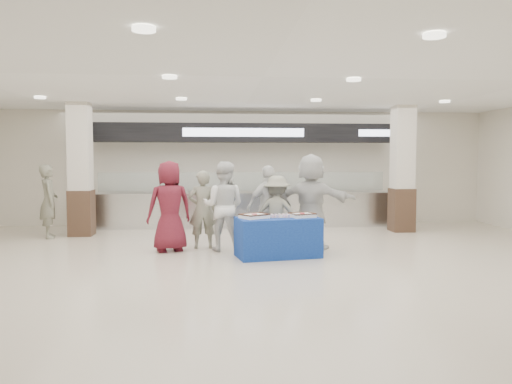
{
  "coord_description": "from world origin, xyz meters",
  "views": [
    {
      "loc": [
        -0.83,
        -8.14,
        1.9
      ],
      "look_at": [
        0.02,
        1.6,
        1.21
      ],
      "focal_mm": 35.0,
      "sensor_mm": 36.0,
      "label": 1
    }
  ],
  "objects": [
    {
      "name": "soldier_b",
      "position": [
        0.47,
        1.83,
        0.76
      ],
      "size": [
        1.11,
        0.83,
        1.53
      ],
      "primitive_type": "imported",
      "rotation": [
        0.0,
        0.0,
        2.85
      ],
      "color": "gray",
      "rests_on": "ground"
    },
    {
      "name": "sheet_cake_left",
      "position": [
        -0.05,
        1.14,
        0.8
      ],
      "size": [
        0.6,
        0.57,
        0.1
      ],
      "color": "white",
      "rests_on": "display_table"
    },
    {
      "name": "column_right",
      "position": [
        4.0,
        4.2,
        1.53
      ],
      "size": [
        0.55,
        0.55,
        3.2
      ],
      "color": "#3A261A",
      "rests_on": "ground"
    },
    {
      "name": "cupcake_tray",
      "position": [
        0.45,
        1.23,
        0.78
      ],
      "size": [
        0.38,
        0.29,
        0.06
      ],
      "color": "#B4B4B9",
      "rests_on": "display_table"
    },
    {
      "name": "display_table",
      "position": [
        0.41,
        1.19,
        0.38
      ],
      "size": [
        1.66,
        1.04,
        0.75
      ],
      "primitive_type": "cube",
      "rotation": [
        0.0,
        0.0,
        0.17
      ],
      "color": "#163C9A",
      "rests_on": "ground"
    },
    {
      "name": "soldier_bg",
      "position": [
        -4.66,
        3.88,
        0.86
      ],
      "size": [
        0.61,
        0.74,
        1.73
      ],
      "primitive_type": "imported",
      "rotation": [
        0.0,
        0.0,
        1.93
      ],
      "color": "gray",
      "rests_on": "ground"
    },
    {
      "name": "civilian_maroon",
      "position": [
        -1.69,
        1.93,
        0.91
      ],
      "size": [
        1.03,
        0.83,
        1.83
      ],
      "primitive_type": "imported",
      "rotation": [
        0.0,
        0.0,
        3.46
      ],
      "color": "maroon",
      "rests_on": "ground"
    },
    {
      "name": "chef_tall",
      "position": [
        -0.61,
        1.92,
        0.91
      ],
      "size": [
        1.02,
        0.89,
        1.81
      ],
      "primitive_type": "imported",
      "rotation": [
        0.0,
        0.0,
        2.89
      ],
      "color": "white",
      "rests_on": "ground"
    },
    {
      "name": "column_left",
      "position": [
        -4.0,
        4.2,
        1.53
      ],
      "size": [
        0.55,
        0.55,
        3.2
      ],
      "color": "#3A261A",
      "rests_on": "ground"
    },
    {
      "name": "civilian_white",
      "position": [
        1.21,
        2.0,
        0.98
      ],
      "size": [
        1.91,
        1.16,
        1.97
      ],
      "primitive_type": "imported",
      "rotation": [
        0.0,
        0.0,
        2.8
      ],
      "color": "silver",
      "rests_on": "ground"
    },
    {
      "name": "ground",
      "position": [
        0.0,
        0.0,
        0.0
      ],
      "size": [
        14.0,
        14.0,
        0.0
      ],
      "primitive_type": "plane",
      "color": "beige",
      "rests_on": "ground"
    },
    {
      "name": "soldier_a",
      "position": [
        -1.04,
        2.22,
        0.81
      ],
      "size": [
        0.62,
        0.44,
        1.62
      ],
      "primitive_type": "imported",
      "rotation": [
        0.0,
        0.0,
        3.23
      ],
      "color": "gray",
      "rests_on": "ground"
    },
    {
      "name": "sheet_cake_right",
      "position": [
        0.88,
        1.24,
        0.8
      ],
      "size": [
        0.53,
        0.47,
        0.09
      ],
      "color": "white",
      "rests_on": "display_table"
    },
    {
      "name": "serving_line",
      "position": [
        0.0,
        5.4,
        1.16
      ],
      "size": [
        8.7,
        0.85,
        2.8
      ],
      "color": "silver",
      "rests_on": "ground"
    },
    {
      "name": "chef_short",
      "position": [
        0.33,
        1.99,
        0.87
      ],
      "size": [
        1.1,
        0.78,
        1.73
      ],
      "primitive_type": "imported",
      "rotation": [
        0.0,
        0.0,
        3.53
      ],
      "color": "white",
      "rests_on": "ground"
    }
  ]
}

